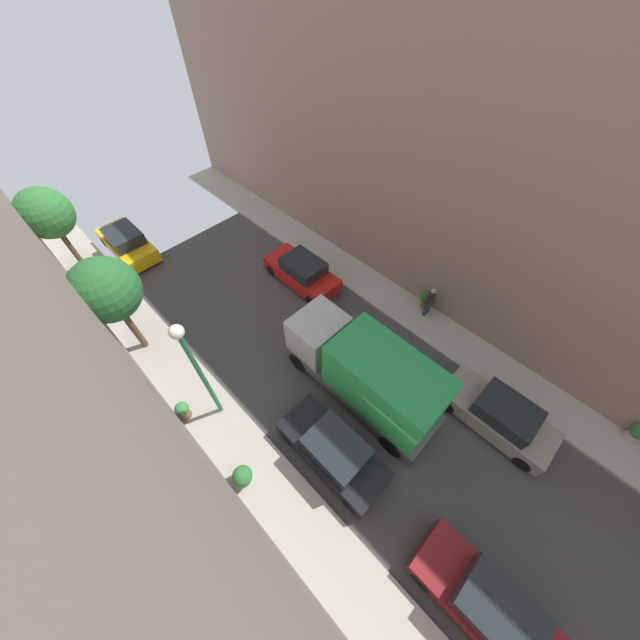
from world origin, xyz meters
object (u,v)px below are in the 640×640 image
Objects in this scene: parked_car_right_2 at (498,415)px; potted_plant_2 at (243,476)px; parked_car_left_2 at (489,606)px; potted_plant_1 at (183,410)px; parked_car_left_4 at (127,243)px; parked_car_right_3 at (302,272)px; street_tree_2 at (46,214)px; potted_plant_0 at (427,299)px; parked_car_left_3 at (334,450)px; potted_plant_4 at (638,433)px; delivery_truck at (366,373)px; lamp_post at (195,363)px; pedestrian at (430,301)px; street_tree_0 at (106,291)px.

potted_plant_2 is at bearing 148.00° from parked_car_right_2.
potted_plant_1 is at bearing 105.07° from parked_car_left_2.
parked_car_right_2 is at bearing -74.64° from parked_car_left_4.
parked_car_left_4 is 14.80m from potted_plant_2.
parked_car_left_4 reaches higher than potted_plant_2.
parked_car_left_2 is at bearing -111.94° from parked_car_right_3.
potted_plant_2 is (0.19, -3.58, 0.06)m from potted_plant_1.
potted_plant_2 reaches higher than potted_plant_1.
potted_plant_2 is (-8.22, 5.14, -0.02)m from parked_car_right_2.
street_tree_2 is 5.14× the size of potted_plant_1.
parked_car_left_4 is 16.69m from potted_plant_0.
parked_car_left_3 is at bearing -168.35° from potted_plant_0.
parked_car_right_2 is 6.11m from potted_plant_0.
parked_car_right_3 reaches higher than potted_plant_4.
potted_plant_2 is (-2.82, -14.53, -0.02)m from parked_car_left_4.
lamp_post is (-4.60, 3.51, 2.03)m from delivery_truck.
potted_plant_2 is at bearing -144.75° from parked_car_right_3.
parked_car_right_3 is 2.44× the size of pedestrian.
street_tree_0 reaches higher than delivery_truck.
parked_car_left_2 is at bearing -74.93° from potted_plant_1.
delivery_truck is at bearing -171.62° from potted_plant_0.
parked_car_right_3 is at bearing 118.43° from potted_plant_0.
pedestrian reaches higher than parked_car_right_3.
street_tree_2 is 4.63× the size of potted_plant_0.
parked_car_left_3 reaches higher than potted_plant_2.
parked_car_right_3 is 15.26m from potted_plant_4.
lamp_post is at bearing 71.87° from potted_plant_2.
potted_plant_1 is at bearing 133.97° from parked_car_right_2.
street_tree_0 is at bearing -90.99° from street_tree_2.
street_tree_0 is (-7.95, 2.07, 3.09)m from parked_car_right_3.
parked_car_right_3 is at bearing 101.64° from potted_plant_4.
potted_plant_1 is (-8.41, -2.22, -0.07)m from parked_car_right_3.
street_tree_2 is 12.17m from lamp_post.
delivery_truck is at bearing -37.37° from lamp_post.
parked_car_right_2 is at bearing -47.42° from lamp_post.
parked_car_right_3 is 8.78m from street_tree_0.
street_tree_0 reaches higher than parked_car_right_3.
parked_car_left_2 is 1.00× the size of parked_car_left_4.
parked_car_left_3 is at bearing -126.08° from parked_car_right_3.
street_tree_2 is at bearing 124.88° from pedestrian.
parked_car_left_2 is 11.01m from pedestrian.
lamp_post reaches higher than potted_plant_1.
parked_car_left_2 is 22.12m from parked_car_left_4.
pedestrian reaches higher than potted_plant_2.
potted_plant_4 is at bearing -38.98° from potted_plant_2.
street_tree_0 is at bearing 121.48° from delivery_truck.
lamp_post is (-10.38, 11.95, 3.15)m from potted_plant_4.
delivery_truck reaches higher than potted_plant_4.
parked_car_left_2 is 14.45m from parked_car_right_3.
pedestrian is 11.73m from potted_plant_1.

